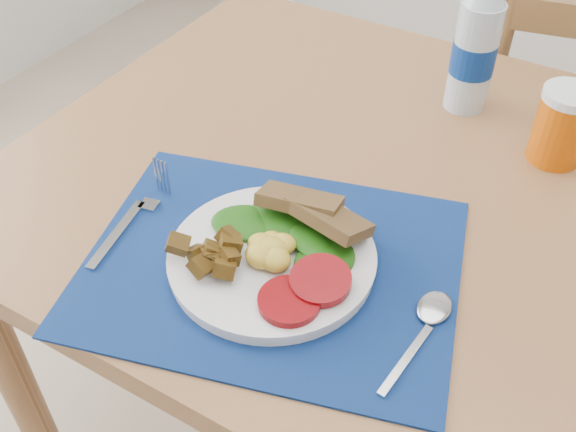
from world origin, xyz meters
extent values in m
cube|color=brown|center=(0.00, 0.20, 0.73)|extent=(1.40, 0.90, 0.04)
cylinder|color=brown|center=(-0.64, -0.19, 0.35)|extent=(0.06, 0.06, 0.71)
cylinder|color=brown|center=(-0.64, 0.59, 0.35)|extent=(0.06, 0.06, 0.71)
cube|color=brown|center=(-0.01, 0.90, 0.39)|extent=(0.45, 0.44, 0.04)
cylinder|color=brown|center=(-0.20, 1.02, 0.19)|extent=(0.03, 0.03, 0.37)
cylinder|color=brown|center=(-0.14, 0.72, 0.19)|extent=(0.03, 0.03, 0.37)
cube|color=black|center=(-0.21, -0.03, 0.75)|extent=(0.55, 0.48, 0.00)
cylinder|color=silver|center=(-0.21, -0.03, 0.76)|extent=(0.26, 0.26, 0.02)
ellipsoid|color=yellow|center=(-0.20, -0.04, 0.79)|extent=(0.06, 0.06, 0.03)
cylinder|color=#8B0509|center=(-0.14, -0.07, 0.78)|extent=(0.07, 0.07, 0.01)
ellipsoid|color=#103606|center=(-0.20, 0.01, 0.78)|extent=(0.14, 0.08, 0.01)
cube|color=brown|center=(-0.19, 0.04, 0.80)|extent=(0.11, 0.07, 0.04)
cube|color=#B2B5BA|center=(-0.41, -0.09, 0.76)|extent=(0.04, 0.14, 0.00)
cube|color=#B2B5BA|center=(-0.41, 0.00, 0.76)|extent=(0.04, 0.07, 0.00)
cube|color=#B2B5BA|center=(0.00, -0.08, 0.76)|extent=(0.02, 0.11, 0.00)
ellipsoid|color=#B2B5BA|center=(0.00, 0.00, 0.76)|extent=(0.04, 0.05, 0.00)
cylinder|color=#ADBFCC|center=(-0.12, 0.45, 0.84)|extent=(0.07, 0.07, 0.18)
cylinder|color=navy|center=(-0.12, 0.45, 0.84)|extent=(0.07, 0.07, 0.05)
cylinder|color=#C54F05|center=(0.04, 0.38, 0.80)|extent=(0.08, 0.08, 0.11)
camera|label=1|loc=(0.11, -0.53, 1.37)|focal=42.00mm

